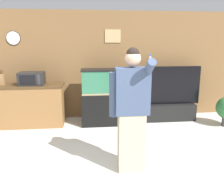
# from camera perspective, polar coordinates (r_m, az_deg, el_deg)

# --- Properties ---
(wall_back_paneled) EXTENTS (10.00, 0.08, 2.60)m
(wall_back_paneled) POSITION_cam_1_polar(r_m,az_deg,el_deg) (5.41, -5.65, 5.75)
(wall_back_paneled) COLOR brown
(wall_back_paneled) RESTS_ON ground_plane
(counter_island) EXTENTS (1.69, 0.56, 0.95)m
(counter_island) POSITION_cam_1_polar(r_m,az_deg,el_deg) (5.27, -21.52, -4.34)
(counter_island) COLOR brown
(counter_island) RESTS_ON ground_plane
(microwave) EXTENTS (0.53, 0.38, 0.28)m
(microwave) POSITION_cam_1_polar(r_m,az_deg,el_deg) (5.09, -20.22, 2.25)
(microwave) COLOR black
(microwave) RESTS_ON counter_island
(knife_block) EXTENTS (0.12, 0.09, 0.34)m
(knife_block) POSITION_cam_1_polar(r_m,az_deg,el_deg) (5.33, -26.98, 1.98)
(knife_block) COLOR olive
(knife_block) RESTS_ON counter_island
(aquarium_on_stand) EXTENTS (1.11, 0.47, 1.28)m
(aquarium_on_stand) POSITION_cam_1_polar(r_m,az_deg,el_deg) (4.99, -1.58, -2.46)
(aquarium_on_stand) COLOR black
(aquarium_on_stand) RESTS_ON ground_plane
(tv_on_stand) EXTENTS (1.54, 0.40, 1.31)m
(tv_on_stand) POSITION_cam_1_polar(r_m,az_deg,el_deg) (5.49, 14.41, -4.32)
(tv_on_stand) COLOR black
(tv_on_stand) RESTS_ON ground_plane
(person_standing) EXTENTS (0.57, 0.43, 1.80)m
(person_standing) POSITION_cam_1_polar(r_m,az_deg,el_deg) (3.09, 5.05, -5.72)
(person_standing) COLOR #BCAD89
(person_standing) RESTS_ON ground_plane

